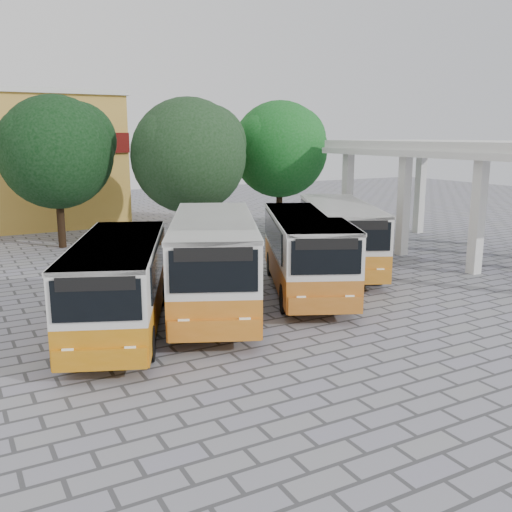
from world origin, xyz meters
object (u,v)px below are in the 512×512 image
bus_centre_right (306,248)px  bus_far_right (340,232)px  bus_centre_left (214,257)px  bus_far_left (119,280)px

bus_centre_right → bus_far_right: 3.90m
bus_centre_left → bus_centre_right: bus_centre_left is taller
bus_centre_left → bus_centre_right: bearing=28.7°
bus_far_left → bus_centre_left: bearing=34.5°
bus_far_left → bus_far_right: 10.86m
bus_centre_right → bus_centre_left: bearing=-150.7°
bus_centre_left → bus_centre_right: 3.84m
bus_centre_left → bus_centre_right: (3.83, 0.29, -0.12)m
bus_far_left → bus_centre_left: size_ratio=0.89×
bus_centre_right → bus_far_right: (3.19, 2.24, 0.01)m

